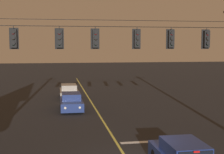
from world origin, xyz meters
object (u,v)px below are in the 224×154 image
traffic_light_centre (95,39)px  traffic_light_rightmost (171,39)px  traffic_light_leftmost (14,38)px  car_oncoming_trailing (69,92)px  traffic_light_far_right (207,39)px  traffic_light_left_inner (59,39)px  traffic_light_right_inner (137,39)px  car_oncoming_lead (71,102)px

traffic_light_centre → traffic_light_rightmost: (4.30, 0.00, 0.00)m
traffic_light_leftmost → car_oncoming_trailing: 16.68m
traffic_light_far_right → car_oncoming_trailing: bearing=115.2°
traffic_light_left_inner → traffic_light_centre: bearing=0.0°
traffic_light_right_inner → traffic_light_rightmost: same height
traffic_light_right_inner → car_oncoming_trailing: (-3.22, 15.53, -5.04)m
traffic_light_leftmost → traffic_light_left_inner: size_ratio=1.00×
traffic_light_left_inner → car_oncoming_trailing: (1.03, 15.53, -5.04)m
traffic_light_leftmost → traffic_light_rightmost: 8.57m
traffic_light_left_inner → traffic_light_right_inner: 4.25m
traffic_light_left_inner → car_oncoming_trailing: bearing=86.2°
traffic_light_centre → traffic_light_far_right: 6.42m
traffic_light_left_inner → traffic_light_far_right: size_ratio=1.00×
traffic_light_right_inner → car_oncoming_lead: traffic_light_right_inner is taller
traffic_light_far_right → car_oncoming_lead: (-7.36, 9.37, -5.04)m
car_oncoming_trailing → car_oncoming_lead: bearing=-90.4°
traffic_light_right_inner → car_oncoming_trailing: 16.64m
traffic_light_centre → traffic_light_rightmost: 4.30m
traffic_light_far_right → car_oncoming_lead: traffic_light_far_right is taller
traffic_light_rightmost → car_oncoming_trailing: traffic_light_rightmost is taller
traffic_light_centre → traffic_light_rightmost: bearing=0.0°
traffic_light_centre → traffic_light_far_right: same height
traffic_light_left_inner → traffic_light_right_inner: size_ratio=1.00×
traffic_light_rightmost → traffic_light_far_right: size_ratio=1.00×
traffic_light_left_inner → traffic_light_rightmost: (6.22, 0.00, 0.00)m
traffic_light_right_inner → traffic_light_far_right: size_ratio=1.00×
traffic_light_rightmost → car_oncoming_lead: (-5.23, 9.37, -5.04)m
traffic_light_centre → car_oncoming_trailing: bearing=93.3°
traffic_light_left_inner → traffic_light_centre: (1.93, 0.00, 0.00)m
traffic_light_centre → traffic_light_right_inner: (2.32, 0.00, 0.00)m
traffic_light_leftmost → traffic_light_right_inner: size_ratio=1.00×
car_oncoming_lead → car_oncoming_trailing: same height
traffic_light_left_inner → traffic_light_rightmost: bearing=0.0°
traffic_light_leftmost → traffic_light_far_right: same height
traffic_light_leftmost → traffic_light_right_inner: bearing=0.0°
traffic_light_left_inner → traffic_light_centre: 1.93m
traffic_light_leftmost → car_oncoming_trailing: size_ratio=0.28×
traffic_light_leftmost → traffic_light_left_inner: 2.35m
traffic_light_left_inner → car_oncoming_trailing: size_ratio=0.28×
traffic_light_rightmost → traffic_light_leftmost: bearing=180.0°
traffic_light_leftmost → car_oncoming_lead: traffic_light_leftmost is taller
traffic_light_left_inner → car_oncoming_trailing: 16.36m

